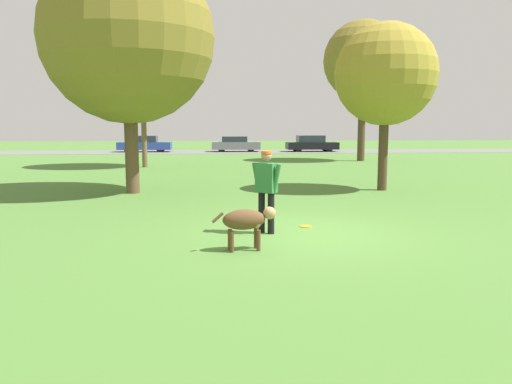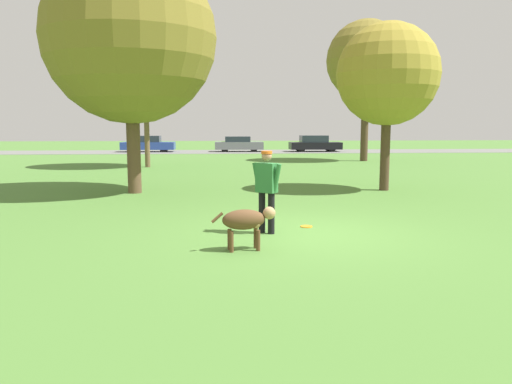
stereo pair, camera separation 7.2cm
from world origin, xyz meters
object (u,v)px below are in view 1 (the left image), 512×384
frisbee (306,226)px  parked_car_blue (144,144)px  dog (247,220)px  tree_far_left (142,67)px  tree_near_left (128,37)px  tree_near_right (386,75)px  tree_far_right (363,61)px  person (266,185)px  parked_car_grey (236,144)px  parked_car_black (312,144)px

frisbee → parked_car_blue: parked_car_blue is taller
dog → tree_far_left: bearing=94.5°
frisbee → tree_far_left: size_ratio=0.03×
tree_near_left → tree_near_right: (7.98, 0.03, -1.03)m
tree_far_right → tree_far_left: tree_far_right is taller
person → parked_car_blue: 31.65m
tree_near_right → parked_car_blue: (-10.95, 24.76, -3.06)m
tree_far_left → tree_near_right: bearing=-47.8°
parked_car_grey → parked_car_blue: bearing=-180.0°
frisbee → tree_far_right: (6.85, 19.07, 5.81)m
dog → frisbee: 2.33m
parked_car_blue → parked_car_black: bearing=-1.8°
tree_near_left → tree_near_right: 8.04m
tree_far_right → person: bearing=-111.5°
tree_near_left → parked_car_grey: (4.29, 24.60, -4.11)m
tree_near_right → parked_car_grey: 25.03m
tree_far_right → tree_near_left: 17.56m
person → tree_near_left: 8.06m
parked_car_grey → tree_near_right: bearing=-80.0°
tree_far_right → parked_car_blue: bearing=141.4°
tree_near_left → parked_car_black: 26.67m
parked_car_black → person: bearing=-102.9°
person → parked_car_black: bearing=115.5°
tree_near_right → parked_car_grey: size_ratio=1.37×
dog → parked_car_blue: (-6.04, 32.27, 0.12)m
parked_car_blue → frisbee: bearing=-75.8°
tree_near_right → parked_car_grey: tree_near_right is taller
tree_near_left → person: bearing=-60.3°
tree_far_left → tree_near_left: bearing=-84.5°
person → parked_car_blue: bearing=140.1°
frisbee → tree_near_left: size_ratio=0.03×
tree_near_right → parked_car_blue: bearing=113.9°
tree_near_left → parked_car_black: size_ratio=1.78×
tree_far_left → parked_car_blue: tree_far_left is taller
parked_car_blue → parked_car_grey: (7.27, -0.19, -0.02)m
tree_near_left → tree_far_left: 9.92m
parked_car_grey → parked_car_black: size_ratio=0.95×
tree_far_left → parked_car_grey: bearing=70.4°
person → tree_near_right: (4.45, 6.21, 2.74)m
parked_car_blue → tree_near_left: bearing=-82.6°
tree_far_right → tree_far_left: 12.75m
person → tree_far_left: 17.15m
tree_near_right → parked_car_blue: tree_near_right is taller
tree_near_left → tree_far_left: tree_near_left is taller
tree_far_left → parked_car_blue: bearing=97.7°
frisbee → parked_car_grey: (-0.12, 30.25, 0.60)m
tree_far_left → frisbee: bearing=-70.9°
tree_near_right → parked_car_black: 24.50m
parked_car_blue → parked_car_black: (13.39, -0.57, 0.00)m
tree_near_left → parked_car_black: bearing=66.7°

